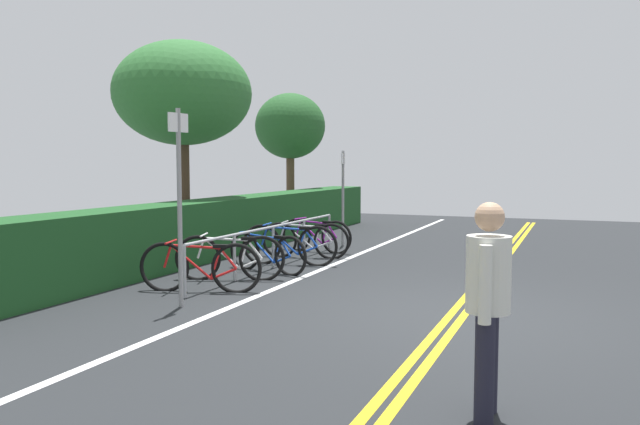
{
  "coord_description": "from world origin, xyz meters",
  "views": [
    {
      "loc": [
        -7.6,
        -1.32,
        1.85
      ],
      "look_at": [
        2.45,
        2.82,
        1.0
      ],
      "focal_mm": 35.18,
      "sensor_mm": 36.0,
      "label": 1
    }
  ],
  "objects_px": {
    "bicycle_2": "(267,253)",
    "bicycle_1": "(230,258)",
    "tree_mid": "(183,94)",
    "bicycle_4": "(306,240)",
    "tree_far_right": "(290,127)",
    "sign_post_near": "(179,190)",
    "bicycle_5": "(316,236)",
    "bike_rack": "(273,236)",
    "bicycle_3": "(289,245)",
    "sign_post_far": "(343,188)",
    "pedestrian": "(488,296)",
    "bicycle_0": "(200,267)"
  },
  "relations": [
    {
      "from": "bicycle_1",
      "to": "sign_post_near",
      "type": "height_order",
      "value": "sign_post_near"
    },
    {
      "from": "bicycle_5",
      "to": "pedestrian",
      "type": "relative_size",
      "value": 1.06
    },
    {
      "from": "tree_mid",
      "to": "pedestrian",
      "type": "bearing_deg",
      "value": -133.07
    },
    {
      "from": "bicycle_3",
      "to": "bicycle_5",
      "type": "bearing_deg",
      "value": 6.4
    },
    {
      "from": "bicycle_0",
      "to": "sign_post_far",
      "type": "bearing_deg",
      "value": -1.32
    },
    {
      "from": "tree_far_right",
      "to": "bicycle_5",
      "type": "bearing_deg",
      "value": -149.44
    },
    {
      "from": "bicycle_2",
      "to": "bicycle_1",
      "type": "bearing_deg",
      "value": 166.39
    },
    {
      "from": "bicycle_4",
      "to": "bicycle_5",
      "type": "bearing_deg",
      "value": 8.28
    },
    {
      "from": "sign_post_near",
      "to": "sign_post_far",
      "type": "xyz_separation_m",
      "value": [
        6.49,
        0.18,
        -0.22
      ]
    },
    {
      "from": "bicycle_0",
      "to": "tree_far_right",
      "type": "bearing_deg",
      "value": 17.45
    },
    {
      "from": "bicycle_2",
      "to": "sign_post_near",
      "type": "xyz_separation_m",
      "value": [
        -2.75,
        -0.17,
        1.18
      ]
    },
    {
      "from": "bicycle_1",
      "to": "sign_post_far",
      "type": "relative_size",
      "value": 0.79
    },
    {
      "from": "bike_rack",
      "to": "tree_far_right",
      "type": "height_order",
      "value": "tree_far_right"
    },
    {
      "from": "bicycle_1",
      "to": "bicycle_4",
      "type": "relative_size",
      "value": 0.96
    },
    {
      "from": "pedestrian",
      "to": "tree_mid",
      "type": "relative_size",
      "value": 0.35
    },
    {
      "from": "tree_mid",
      "to": "bicycle_1",
      "type": "bearing_deg",
      "value": -135.26
    },
    {
      "from": "bicycle_2",
      "to": "bicycle_5",
      "type": "relative_size",
      "value": 1.01
    },
    {
      "from": "sign_post_far",
      "to": "bicycle_1",
      "type": "bearing_deg",
      "value": 177.46
    },
    {
      "from": "bicycle_5",
      "to": "sign_post_near",
      "type": "bearing_deg",
      "value": -176.33
    },
    {
      "from": "sign_post_far",
      "to": "tree_far_right",
      "type": "bearing_deg",
      "value": 39.26
    },
    {
      "from": "bicycle_4",
      "to": "pedestrian",
      "type": "relative_size",
      "value": 1.11
    },
    {
      "from": "pedestrian",
      "to": "sign_post_far",
      "type": "height_order",
      "value": "sign_post_far"
    },
    {
      "from": "tree_mid",
      "to": "tree_far_right",
      "type": "distance_m",
      "value": 5.56
    },
    {
      "from": "tree_mid",
      "to": "tree_far_right",
      "type": "bearing_deg",
      "value": 0.72
    },
    {
      "from": "bicycle_5",
      "to": "sign_post_far",
      "type": "xyz_separation_m",
      "value": [
        1.16,
        -0.17,
        0.95
      ]
    },
    {
      "from": "sign_post_near",
      "to": "tree_far_right",
      "type": "bearing_deg",
      "value": 17.54
    },
    {
      "from": "bicycle_1",
      "to": "bicycle_2",
      "type": "relative_size",
      "value": 1.0
    },
    {
      "from": "bicycle_1",
      "to": "sign_post_far",
      "type": "xyz_separation_m",
      "value": [
        4.61,
        -0.2,
        0.93
      ]
    },
    {
      "from": "bicycle_2",
      "to": "bicycle_3",
      "type": "relative_size",
      "value": 0.94
    },
    {
      "from": "bicycle_0",
      "to": "bicycle_5",
      "type": "bearing_deg",
      "value": 0.48
    },
    {
      "from": "bicycle_3",
      "to": "bicycle_4",
      "type": "xyz_separation_m",
      "value": [
        0.89,
        0.07,
        -0.02
      ]
    },
    {
      "from": "bicycle_0",
      "to": "bicycle_3",
      "type": "xyz_separation_m",
      "value": [
        2.68,
        -0.16,
        0.01
      ]
    },
    {
      "from": "bicycle_4",
      "to": "bicycle_5",
      "type": "xyz_separation_m",
      "value": [
        0.84,
        0.12,
        -0.0
      ]
    },
    {
      "from": "bicycle_1",
      "to": "bicycle_3",
      "type": "height_order",
      "value": "bicycle_3"
    },
    {
      "from": "bike_rack",
      "to": "bicycle_1",
      "type": "distance_m",
      "value": 1.33
    },
    {
      "from": "bicycle_2",
      "to": "pedestrian",
      "type": "relative_size",
      "value": 1.07
    },
    {
      "from": "bicycle_3",
      "to": "tree_mid",
      "type": "distance_m",
      "value": 4.36
    },
    {
      "from": "bicycle_5",
      "to": "sign_post_far",
      "type": "bearing_deg",
      "value": -8.13
    },
    {
      "from": "sign_post_near",
      "to": "bike_rack",
      "type": "bearing_deg",
      "value": 4.87
    },
    {
      "from": "bicycle_4",
      "to": "tree_mid",
      "type": "relative_size",
      "value": 0.39
    },
    {
      "from": "sign_post_near",
      "to": "sign_post_far",
      "type": "relative_size",
      "value": 1.19
    },
    {
      "from": "bicycle_4",
      "to": "tree_far_right",
      "type": "bearing_deg",
      "value": 27.72
    },
    {
      "from": "bicycle_2",
      "to": "pedestrian",
      "type": "distance_m",
      "value": 6.53
    },
    {
      "from": "bike_rack",
      "to": "sign_post_far",
      "type": "xyz_separation_m",
      "value": [
        3.3,
        -0.09,
        0.73
      ]
    },
    {
      "from": "pedestrian",
      "to": "sign_post_near",
      "type": "xyz_separation_m",
      "value": [
        2.13,
        4.13,
        0.61
      ]
    },
    {
      "from": "bicycle_2",
      "to": "sign_post_near",
      "type": "height_order",
      "value": "sign_post_near"
    },
    {
      "from": "bike_rack",
      "to": "bicycle_2",
      "type": "xyz_separation_m",
      "value": [
        -0.44,
        -0.1,
        -0.23
      ]
    },
    {
      "from": "bike_rack",
      "to": "tree_far_right",
      "type": "xyz_separation_m",
      "value": [
        7.04,
        2.96,
        2.36
      ]
    },
    {
      "from": "bicycle_1",
      "to": "bicycle_2",
      "type": "bearing_deg",
      "value": -13.61
    },
    {
      "from": "bicycle_4",
      "to": "tree_far_right",
      "type": "xyz_separation_m",
      "value": [
        5.73,
        3.01,
        2.58
      ]
    }
  ]
}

